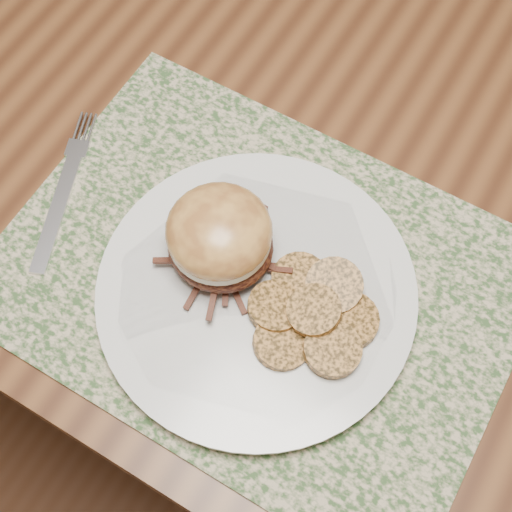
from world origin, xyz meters
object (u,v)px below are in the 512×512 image
at_px(dining_table, 291,90).
at_px(fork, 65,188).
at_px(dinner_plate, 256,293).
at_px(pork_sandwich, 220,237).

distance_m(dining_table, fork, 0.30).
xyz_separation_m(dinner_plate, fork, (-0.21, 0.00, -0.01)).
height_order(dining_table, dinner_plate, dinner_plate).
relative_size(dinner_plate, fork, 1.53).
bearing_deg(dining_table, pork_sandwich, -74.95).
bearing_deg(pork_sandwich, dining_table, 110.03).
distance_m(dining_table, pork_sandwich, 0.30).
height_order(dinner_plate, pork_sandwich, pork_sandwich).
bearing_deg(fork, dinner_plate, -21.59).
distance_m(dining_table, dinner_plate, 0.31).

